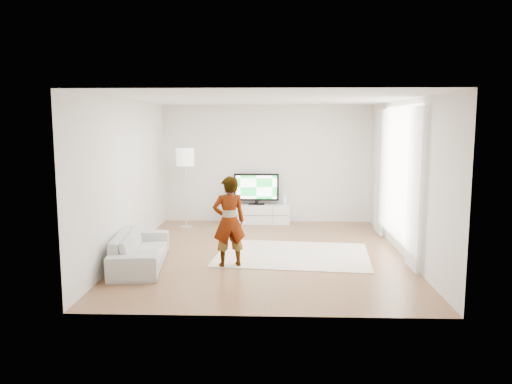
{
  "coord_description": "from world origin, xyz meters",
  "views": [
    {
      "loc": [
        0.15,
        -8.94,
        2.41
      ],
      "look_at": [
        -0.18,
        0.4,
        1.09
      ],
      "focal_mm": 35.0,
      "sensor_mm": 36.0,
      "label": 1
    }
  ],
  "objects_px": {
    "rug": "(292,255)",
    "floor_lamp": "(185,161)",
    "media_console": "(256,214)",
    "player": "(229,221)",
    "sofa": "(140,249)",
    "television": "(256,188)"
  },
  "relations": [
    {
      "from": "television",
      "to": "floor_lamp",
      "type": "distance_m",
      "value": 1.82
    },
    {
      "from": "television",
      "to": "media_console",
      "type": "bearing_deg",
      "value": -90.0
    },
    {
      "from": "television",
      "to": "sofa",
      "type": "bearing_deg",
      "value": -116.52
    },
    {
      "from": "player",
      "to": "sofa",
      "type": "height_order",
      "value": "player"
    },
    {
      "from": "television",
      "to": "player",
      "type": "distance_m",
      "value": 3.66
    },
    {
      "from": "rug",
      "to": "floor_lamp",
      "type": "relative_size",
      "value": 1.51
    },
    {
      "from": "player",
      "to": "floor_lamp",
      "type": "relative_size",
      "value": 0.83
    },
    {
      "from": "rug",
      "to": "player",
      "type": "relative_size",
      "value": 1.8
    },
    {
      "from": "television",
      "to": "sofa",
      "type": "xyz_separation_m",
      "value": [
        -1.83,
        -3.66,
        -0.56
      ]
    },
    {
      "from": "media_console",
      "to": "sofa",
      "type": "relative_size",
      "value": 0.81
    },
    {
      "from": "player",
      "to": "media_console",
      "type": "bearing_deg",
      "value": -112.83
    },
    {
      "from": "media_console",
      "to": "television",
      "type": "xyz_separation_m",
      "value": [
        0.0,
        0.03,
        0.63
      ]
    },
    {
      "from": "floor_lamp",
      "to": "television",
      "type": "bearing_deg",
      "value": 19.33
    },
    {
      "from": "rug",
      "to": "floor_lamp",
      "type": "xyz_separation_m",
      "value": [
        -2.35,
        2.33,
        1.53
      ]
    },
    {
      "from": "media_console",
      "to": "player",
      "type": "distance_m",
      "value": 3.67
    },
    {
      "from": "rug",
      "to": "floor_lamp",
      "type": "bearing_deg",
      "value": 135.26
    },
    {
      "from": "floor_lamp",
      "to": "player",
      "type": "bearing_deg",
      "value": -67.75
    },
    {
      "from": "rug",
      "to": "media_console",
      "type": "bearing_deg",
      "value": 104.83
    },
    {
      "from": "television",
      "to": "sofa",
      "type": "distance_m",
      "value": 4.13
    },
    {
      "from": "television",
      "to": "rug",
      "type": "relative_size",
      "value": 0.39
    },
    {
      "from": "media_console",
      "to": "floor_lamp",
      "type": "height_order",
      "value": "floor_lamp"
    },
    {
      "from": "media_console",
      "to": "player",
      "type": "height_order",
      "value": "player"
    }
  ]
}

